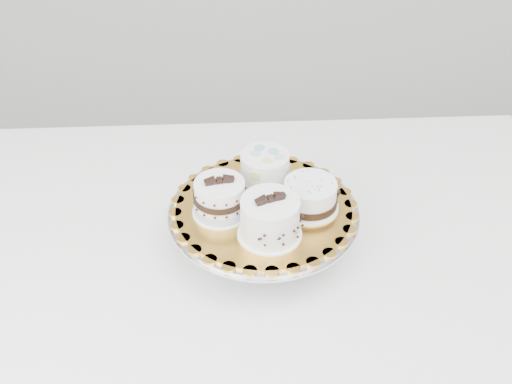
{
  "coord_description": "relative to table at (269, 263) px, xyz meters",
  "views": [
    {
      "loc": [
        -0.19,
        -0.71,
        1.61
      ],
      "look_at": [
        -0.12,
        0.21,
        0.88
      ],
      "focal_mm": 45.0,
      "sensor_mm": 36.0,
      "label": 1
    }
  ],
  "objects": [
    {
      "name": "cake_stand",
      "position": [
        -0.01,
        -0.03,
        0.14
      ],
      "size": [
        0.36,
        0.36,
        0.1
      ],
      "color": "gray",
      "rests_on": "table"
    },
    {
      "name": "cake_board",
      "position": [
        -0.01,
        -0.03,
        0.17
      ],
      "size": [
        0.42,
        0.42,
        0.0
      ],
      "primitive_type": "cylinder",
      "rotation": [
        0.0,
        0.0,
        0.33
      ],
      "color": "gold",
      "rests_on": "cake_stand"
    },
    {
      "name": "cake_ribbon",
      "position": [
        0.07,
        -0.03,
        0.2
      ],
      "size": [
        0.13,
        0.13,
        0.06
      ],
      "rotation": [
        0.0,
        0.0,
        -0.42
      ],
      "color": "white",
      "rests_on": "cake_board"
    },
    {
      "name": "cake_banded",
      "position": [
        -0.09,
        -0.03,
        0.2
      ],
      "size": [
        0.1,
        0.1,
        0.08
      ],
      "rotation": [
        0.0,
        0.0,
        0.15
      ],
      "color": "white",
      "rests_on": "cake_board"
    },
    {
      "name": "cake_swirl",
      "position": [
        -0.01,
        -0.1,
        0.21
      ],
      "size": [
        0.13,
        0.13,
        0.09
      ],
      "rotation": [
        0.0,
        0.0,
        0.33
      ],
      "color": "white",
      "rests_on": "cake_board"
    },
    {
      "name": "table",
      "position": [
        0.0,
        0.0,
        0.0
      ],
      "size": [
        1.31,
        0.89,
        0.75
      ],
      "rotation": [
        0.0,
        0.0,
        -0.02
      ],
      "color": "white",
      "rests_on": "floor"
    },
    {
      "name": "cake_dots",
      "position": [
        -0.01,
        0.05,
        0.21
      ],
      "size": [
        0.11,
        0.11,
        0.07
      ],
      "rotation": [
        0.0,
        0.0,
        -0.16
      ],
      "color": "white",
      "rests_on": "cake_board"
    }
  ]
}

